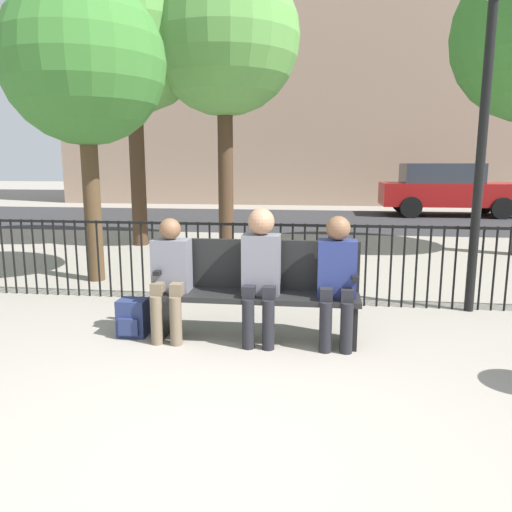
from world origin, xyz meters
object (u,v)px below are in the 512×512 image
Objects in this scene: seated_person_0 at (170,272)px; lamp_post at (486,94)px; backpack at (133,318)px; tree_1 at (132,32)px; parked_car_0 at (447,189)px; tree_3 at (224,40)px; seated_person_1 at (261,267)px; park_bench at (257,286)px; tree_2 at (84,64)px; seated_person_2 at (337,274)px.

lamp_post is (3.04, 1.30, 1.70)m from seated_person_0.
backpack is 6.76m from tree_1.
lamp_post is 0.84× the size of parked_car_0.
seated_person_0 is 6.18m from tree_3.
seated_person_0 is 0.92× the size of seated_person_1.
seated_person_1 is 0.23× the size of tree_3.
park_bench is 0.47× the size of tree_2.
tree_3 reaches higher than park_bench.
tree_3 reaches higher than parked_car_0.
lamp_post is (2.20, 1.29, 1.63)m from seated_person_1.
seated_person_1 is 4.05m from tree_2.
tree_1 is at bearing 98.88° from tree_2.
seated_person_2 is 3.30× the size of backpack.
tree_1 is (-1.86, 5.22, 3.87)m from backpack.
tree_3 is 5.51m from lamp_post.
tree_2 is (0.48, -3.06, -1.14)m from tree_1.
park_bench is 0.25m from seated_person_1.
tree_1 is at bearing 113.18° from seated_person_0.
parked_car_0 reaches higher than seated_person_2.
seated_person_1 is at bearing -0.48° from backpack.
seated_person_1 reaches higher than backpack.
lamp_post reaches higher than backpack.
parked_car_0 is (2.22, 10.65, -1.50)m from lamp_post.
park_bench is 3.13m from lamp_post.
seated_person_1 is at bearing -110.29° from parked_car_0.
tree_2 is at bearing 146.55° from seated_person_2.
backpack is (-0.39, 0.02, -0.46)m from seated_person_0.
backpack is at bearing -70.44° from tree_1.
seated_person_2 reaches higher than park_bench.
seated_person_0 is 0.20× the size of tree_1.
tree_1 reaches higher than seated_person_1.
seated_person_1 is at bearing 179.70° from seated_person_2.
backpack is at bearing -89.02° from tree_3.
tree_2 reaches higher than seated_person_1.
tree_3 is (-0.09, 5.23, 3.70)m from backpack.
lamp_post is at bearing -101.76° from parked_car_0.
tree_1 reaches higher than park_bench.
seated_person_0 is at bearing -179.90° from seated_person_2.
seated_person_0 is 0.60m from backpack.
seated_person_2 is at bearing -139.57° from lamp_post.
park_bench is 0.36× the size of tree_3.
tree_1 is at bearing 143.27° from lamp_post.
seated_person_2 is (1.52, 0.00, 0.03)m from seated_person_0.
park_bench is 0.54× the size of lamp_post.
seated_person_2 is 4.54m from tree_2.
backpack is at bearing -159.55° from lamp_post.
tree_1 is at bearing 125.74° from seated_person_2.
tree_1 is 1.39× the size of tree_2.
tree_2 reaches higher than backpack.
lamp_post reaches higher than parked_car_0.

